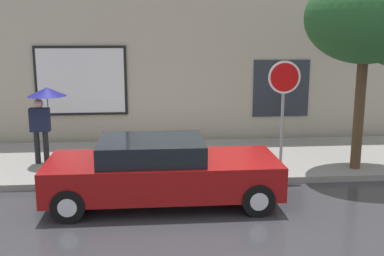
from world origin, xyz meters
TOP-DOWN VIEW (x-y plane):
  - ground_plane at (0.00, 0.00)m, footprint 60.00×60.00m
  - sidewalk at (0.00, 3.00)m, footprint 20.00×4.00m
  - building_facade at (-0.02, 5.50)m, footprint 20.00×0.67m
  - parked_car at (-0.57, 0.04)m, footprint 4.67×1.92m
  - fire_hydrant at (-1.86, 2.07)m, footprint 0.30×0.44m
  - pedestrian_with_umbrella at (-3.43, 2.71)m, footprint 0.97×0.97m
  - street_tree at (4.40, 1.54)m, footprint 2.88×2.45m
  - stop_sign at (2.31, 1.39)m, footprint 0.76×0.10m

SIDE VIEW (x-z plane):
  - ground_plane at x=0.00m, z-range 0.00..0.00m
  - sidewalk at x=0.00m, z-range 0.00..0.15m
  - fire_hydrant at x=-1.86m, z-range 0.14..0.96m
  - parked_car at x=-0.57m, z-range 0.01..1.36m
  - pedestrian_with_umbrella at x=-3.43m, z-range 0.71..2.67m
  - stop_sign at x=2.31m, z-range 0.70..3.38m
  - building_facade at x=-0.02m, z-range -0.02..6.98m
  - street_tree at x=4.40m, z-range 1.34..6.07m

